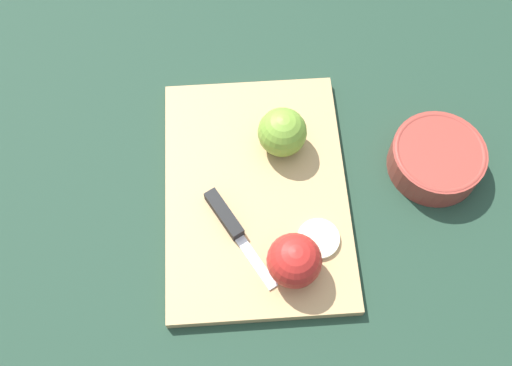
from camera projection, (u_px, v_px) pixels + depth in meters
name	position (u px, v px, depth m)	size (l,w,h in m)	color
ground_plane	(256.00, 194.00, 0.87)	(4.00, 4.00, 0.00)	#1E3828
cutting_board	(256.00, 192.00, 0.86)	(0.40, 0.30, 0.02)	tan
apple_half_left	(282.00, 132.00, 0.85)	(0.07, 0.07, 0.07)	olive
apple_half_right	(294.00, 260.00, 0.77)	(0.07, 0.07, 0.07)	red
knife	(228.00, 220.00, 0.82)	(0.15, 0.08, 0.02)	silver
apple_slice	(318.00, 239.00, 0.81)	(0.06, 0.06, 0.01)	beige
bowl	(436.00, 156.00, 0.86)	(0.13, 0.13, 0.05)	#99382D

